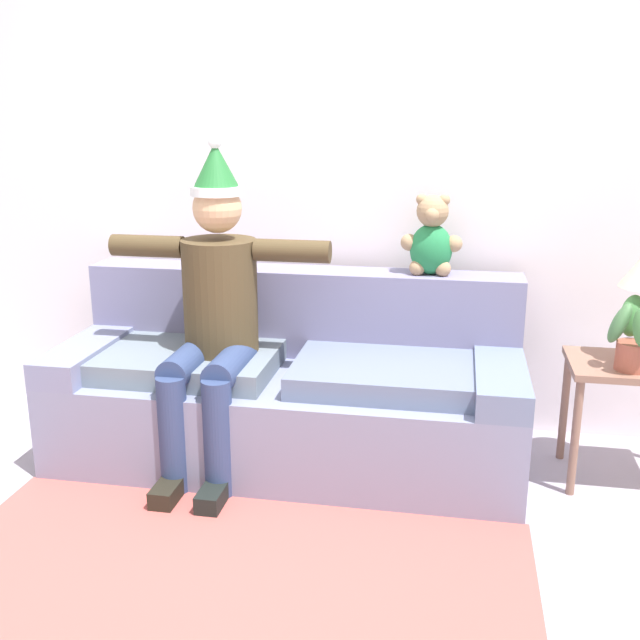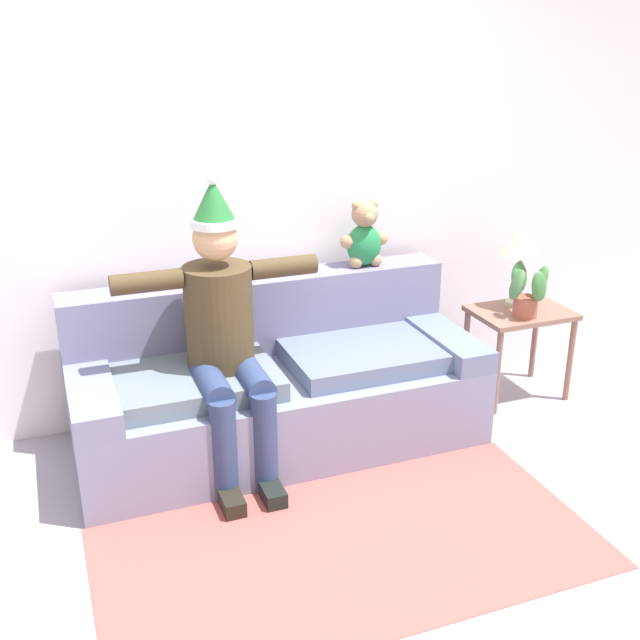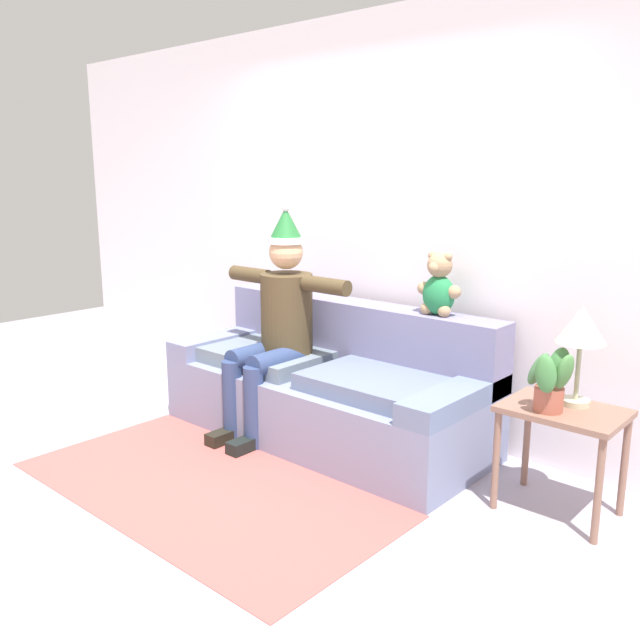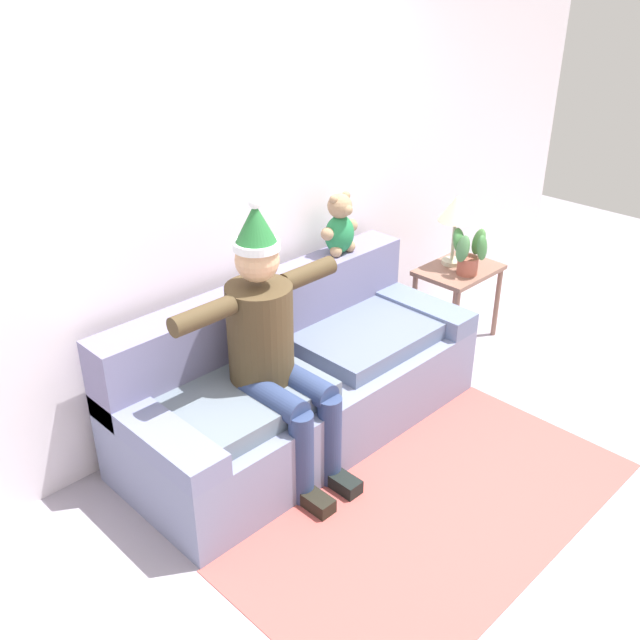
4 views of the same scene
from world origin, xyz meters
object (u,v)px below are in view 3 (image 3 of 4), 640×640
at_px(potted_plant, 551,380).
at_px(person_seated, 277,320).
at_px(side_table, 562,426).
at_px(table_lamp, 581,330).
at_px(teddy_bear, 439,287).
at_px(couch, 330,387).

bearing_deg(potted_plant, person_seated, -178.21).
bearing_deg(side_table, table_lamp, 74.90).
height_order(person_seated, potted_plant, person_seated).
relative_size(teddy_bear, side_table, 0.67).
relative_size(teddy_bear, potted_plant, 1.22).
bearing_deg(couch, person_seated, -151.32).
distance_m(person_seated, teddy_bear, 1.06).
bearing_deg(teddy_bear, person_seated, -155.28).
bearing_deg(side_table, teddy_bear, 162.81).
relative_size(table_lamp, potted_plant, 1.59).
xyz_separation_m(table_lamp, potted_plant, (-0.06, -0.18, -0.23)).
bearing_deg(teddy_bear, side_table, -17.19).
height_order(couch, side_table, couch).
distance_m(side_table, table_lamp, 0.48).
bearing_deg(side_table, couch, 179.29).
relative_size(person_seated, teddy_bear, 3.93).
relative_size(person_seated, side_table, 2.64).
distance_m(teddy_bear, side_table, 1.10).
bearing_deg(table_lamp, potted_plant, -109.35).
bearing_deg(potted_plant, teddy_bear, 156.67).
xyz_separation_m(couch, table_lamp, (1.56, 0.06, 0.61)).
bearing_deg(side_table, potted_plant, -112.94).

